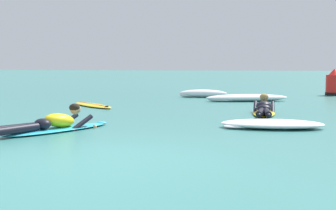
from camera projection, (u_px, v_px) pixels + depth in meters
ground_plane at (194, 101)px, 16.33m from camera, size 120.00×120.00×0.00m
surfer_near at (52, 125)px, 9.17m from camera, size 1.66×2.64×0.53m
surfer_far at (264, 109)px, 12.12m from camera, size 0.55×2.56×0.54m
drifting_surfboard at (93, 105)px, 14.43m from camera, size 1.94×1.98×0.16m
whitewater_front at (272, 124)px, 9.67m from camera, size 2.03×0.97×0.17m
whitewater_mid_left at (203, 94)px, 18.11m from camera, size 1.78×0.57×0.29m
whitewater_back at (247, 98)px, 16.31m from camera, size 2.84×1.47×0.24m
channel_marker_buoy at (334, 85)px, 19.19m from camera, size 0.66×0.66×1.04m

